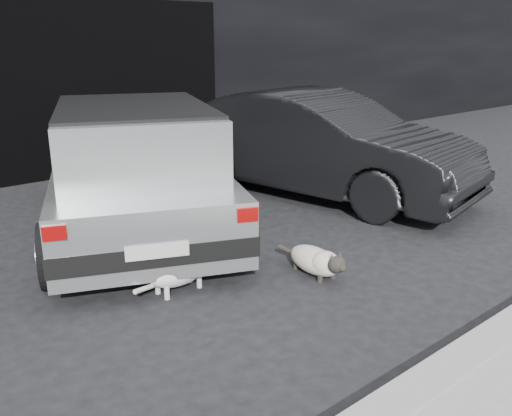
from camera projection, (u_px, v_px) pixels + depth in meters
ground at (204, 258)px, 5.25m from camera, size 80.00×80.00×0.00m
building_facade at (52, 9)px, 9.49m from camera, size 34.00×4.00×5.00m
garage_opening at (108, 87)px, 8.38m from camera, size 4.00×0.10×2.60m
silver_hatchback at (136, 163)px, 5.77m from camera, size 3.03×4.12×1.39m
second_car at (319, 144)px, 7.20m from camera, size 2.26×4.37×1.37m
cat_siamese at (318, 261)px, 4.82m from camera, size 0.36×0.88×0.30m
cat_white at (182, 269)px, 4.54m from camera, size 0.82×0.30×0.38m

